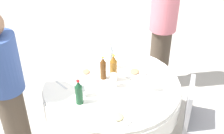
{
  "coord_description": "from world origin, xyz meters",
  "views": [
    {
      "loc": [
        -2.34,
        -0.11,
        2.51
      ],
      "look_at": [
        0.0,
        0.0,
        0.94
      ],
      "focal_mm": 46.85,
      "sensor_mm": 36.0,
      "label": 1
    }
  ],
  "objects_px": {
    "bottle_amber_inner": "(113,69)",
    "person_east": "(7,88)",
    "wine_glass_mid": "(113,78)",
    "person_north": "(162,31)",
    "bottle_brown_north": "(103,68)",
    "wine_glass_west": "(82,87)",
    "plate_near": "(86,73)",
    "chair_mid": "(197,116)",
    "dining_table": "(112,95)",
    "bottle_clear_west": "(111,56)",
    "wine_glass_outer": "(152,82)",
    "bottle_dark_green_east": "(79,93)",
    "plate_rear": "(118,118)",
    "plate_front": "(135,72)"
  },
  "relations": [
    {
      "from": "person_east",
      "to": "chair_mid",
      "type": "distance_m",
      "value": 1.85
    },
    {
      "from": "wine_glass_west",
      "to": "wine_glass_mid",
      "type": "bearing_deg",
      "value": -60.63
    },
    {
      "from": "plate_rear",
      "to": "bottle_brown_north",
      "type": "bearing_deg",
      "value": 15.92
    },
    {
      "from": "bottle_amber_inner",
      "to": "person_east",
      "type": "height_order",
      "value": "person_east"
    },
    {
      "from": "bottle_dark_green_east",
      "to": "bottle_amber_inner",
      "type": "distance_m",
      "value": 0.47
    },
    {
      "from": "bottle_brown_north",
      "to": "bottle_dark_green_east",
      "type": "xyz_separation_m",
      "value": [
        -0.39,
        0.19,
        -0.0
      ]
    },
    {
      "from": "bottle_clear_west",
      "to": "chair_mid",
      "type": "distance_m",
      "value": 1.06
    },
    {
      "from": "bottle_clear_west",
      "to": "plate_front",
      "type": "relative_size",
      "value": 1.28
    },
    {
      "from": "bottle_brown_north",
      "to": "plate_rear",
      "type": "xyz_separation_m",
      "value": [
        -0.59,
        -0.17,
        -0.11
      ]
    },
    {
      "from": "bottle_clear_west",
      "to": "plate_rear",
      "type": "xyz_separation_m",
      "value": [
        -0.78,
        -0.1,
        -0.13
      ]
    },
    {
      "from": "wine_glass_mid",
      "to": "person_east",
      "type": "distance_m",
      "value": 1.01
    },
    {
      "from": "bottle_amber_inner",
      "to": "bottle_clear_west",
      "type": "relative_size",
      "value": 0.98
    },
    {
      "from": "bottle_brown_north",
      "to": "bottle_dark_green_east",
      "type": "distance_m",
      "value": 0.44
    },
    {
      "from": "bottle_amber_inner",
      "to": "person_east",
      "type": "bearing_deg",
      "value": 106.15
    },
    {
      "from": "wine_glass_west",
      "to": "plate_near",
      "type": "bearing_deg",
      "value": 1.99
    },
    {
      "from": "bottle_clear_west",
      "to": "plate_near",
      "type": "relative_size",
      "value": 1.5
    },
    {
      "from": "wine_glass_west",
      "to": "plate_front",
      "type": "relative_size",
      "value": 0.62
    },
    {
      "from": "bottle_clear_west",
      "to": "wine_glass_outer",
      "type": "distance_m",
      "value": 0.56
    },
    {
      "from": "bottle_dark_green_east",
      "to": "wine_glass_outer",
      "type": "height_order",
      "value": "bottle_dark_green_east"
    },
    {
      "from": "bottle_amber_inner",
      "to": "person_north",
      "type": "xyz_separation_m",
      "value": [
        0.95,
        -0.58,
        -0.05
      ]
    },
    {
      "from": "bottle_dark_green_east",
      "to": "person_north",
      "type": "distance_m",
      "value": 1.58
    },
    {
      "from": "bottle_brown_north",
      "to": "wine_glass_mid",
      "type": "relative_size",
      "value": 1.73
    },
    {
      "from": "plate_front",
      "to": "bottle_amber_inner",
      "type": "bearing_deg",
      "value": 121.27
    },
    {
      "from": "plate_front",
      "to": "person_east",
      "type": "xyz_separation_m",
      "value": [
        -0.42,
        1.21,
        0.08
      ]
    },
    {
      "from": "wine_glass_outer",
      "to": "bottle_dark_green_east",
      "type": "bearing_deg",
      "value": 107.28
    },
    {
      "from": "person_north",
      "to": "dining_table",
      "type": "bearing_deg",
      "value": -90.0
    },
    {
      "from": "wine_glass_mid",
      "to": "plate_front",
      "type": "relative_size",
      "value": 0.61
    },
    {
      "from": "wine_glass_west",
      "to": "person_east",
      "type": "height_order",
      "value": "person_east"
    },
    {
      "from": "plate_front",
      "to": "person_east",
      "type": "bearing_deg",
      "value": 109.13
    },
    {
      "from": "bottle_brown_north",
      "to": "plate_near",
      "type": "height_order",
      "value": "bottle_brown_north"
    },
    {
      "from": "person_north",
      "to": "bottle_brown_north",
      "type": "bearing_deg",
      "value": -96.12
    },
    {
      "from": "bottle_clear_west",
      "to": "chair_mid",
      "type": "height_order",
      "value": "bottle_clear_west"
    },
    {
      "from": "wine_glass_west",
      "to": "bottle_amber_inner",
      "type": "bearing_deg",
      "value": -46.39
    },
    {
      "from": "wine_glass_west",
      "to": "person_east",
      "type": "xyz_separation_m",
      "value": [
        -0.02,
        0.71,
        -0.01
      ]
    },
    {
      "from": "plate_near",
      "to": "chair_mid",
      "type": "distance_m",
      "value": 1.21
    },
    {
      "from": "dining_table",
      "to": "wine_glass_west",
      "type": "bearing_deg",
      "value": 129.05
    },
    {
      "from": "bottle_brown_north",
      "to": "wine_glass_west",
      "type": "bearing_deg",
      "value": 149.95
    },
    {
      "from": "plate_rear",
      "to": "plate_near",
      "type": "bearing_deg",
      "value": 28.03
    },
    {
      "from": "person_east",
      "to": "wine_glass_west",
      "type": "bearing_deg",
      "value": -101.95
    },
    {
      "from": "dining_table",
      "to": "chair_mid",
      "type": "height_order",
      "value": "chair_mid"
    },
    {
      "from": "bottle_clear_west",
      "to": "person_east",
      "type": "relative_size",
      "value": 0.2
    },
    {
      "from": "wine_glass_mid",
      "to": "chair_mid",
      "type": "relative_size",
      "value": 0.17
    },
    {
      "from": "dining_table",
      "to": "wine_glass_mid",
      "type": "distance_m",
      "value": 0.26
    },
    {
      "from": "dining_table",
      "to": "person_north",
      "type": "distance_m",
      "value": 1.19
    },
    {
      "from": "wine_glass_mid",
      "to": "person_north",
      "type": "bearing_deg",
      "value": -28.59
    },
    {
      "from": "bottle_brown_north",
      "to": "wine_glass_mid",
      "type": "distance_m",
      "value": 0.18
    },
    {
      "from": "wine_glass_west",
      "to": "person_east",
      "type": "distance_m",
      "value": 0.71
    },
    {
      "from": "wine_glass_mid",
      "to": "plate_front",
      "type": "height_order",
      "value": "wine_glass_mid"
    },
    {
      "from": "wine_glass_mid",
      "to": "person_east",
      "type": "height_order",
      "value": "person_east"
    },
    {
      "from": "bottle_clear_west",
      "to": "plate_front",
      "type": "height_order",
      "value": "bottle_clear_west"
    }
  ]
}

